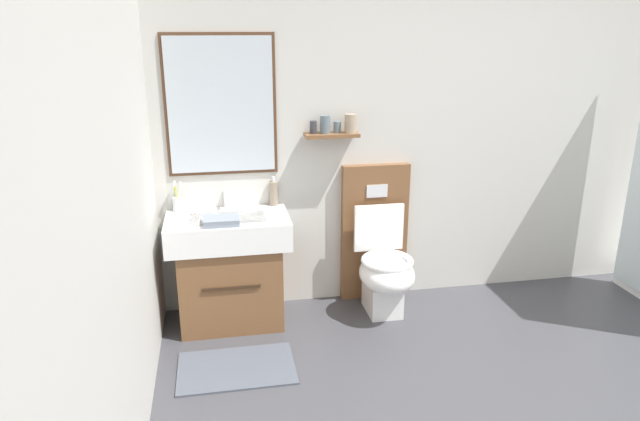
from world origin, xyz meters
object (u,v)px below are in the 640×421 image
object	(u,v)px
vanity_sink_left	(230,266)
folded_hand_towel	(221,221)
toilet	(380,257)
soap_dispenser	(274,193)
toothbrush_cup	(178,203)

from	to	relation	value
vanity_sink_left	folded_hand_towel	world-z (taller)	folded_hand_towel
vanity_sink_left	folded_hand_towel	size ratio (longest dim) A/B	3.57
toilet	vanity_sink_left	bearing A→B (deg)	-179.29
vanity_sink_left	soap_dispenser	bearing A→B (deg)	29.64
toothbrush_cup	folded_hand_towel	distance (m)	0.43
toothbrush_cup	soap_dispenser	distance (m)	0.64
toilet	toothbrush_cup	world-z (taller)	toilet
toilet	soap_dispenser	world-z (taller)	toilet
vanity_sink_left	folded_hand_towel	bearing A→B (deg)	-104.68
soap_dispenser	vanity_sink_left	bearing A→B (deg)	-150.36
toothbrush_cup	soap_dispenser	size ratio (longest dim) A/B	1.03
vanity_sink_left	toothbrush_cup	xyz separation A→B (m)	(-0.31, 0.17, 0.41)
vanity_sink_left	toothbrush_cup	world-z (taller)	toothbrush_cup
toothbrush_cup	folded_hand_towel	xyz separation A→B (m)	(0.27, -0.33, -0.03)
toilet	folded_hand_towel	bearing A→B (deg)	-171.29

